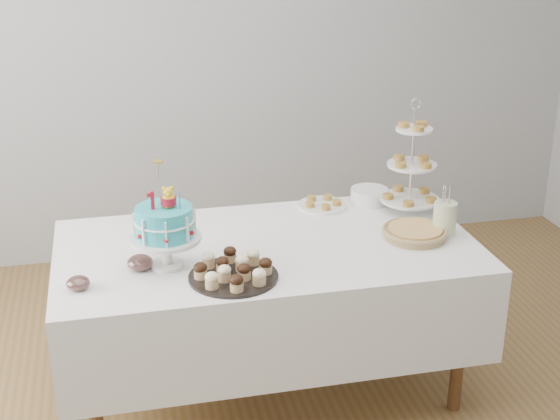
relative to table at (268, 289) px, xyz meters
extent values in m
cube|color=#95979A|center=(0.00, 1.70, 0.81)|extent=(5.00, 0.04, 2.70)
cube|color=silver|center=(0.00, 0.00, 0.00)|extent=(1.92, 1.02, 0.45)
cylinder|color=brown|center=(-0.82, -0.37, -0.21)|extent=(0.06, 0.06, 0.67)
cylinder|color=brown|center=(0.82, -0.37, -0.21)|extent=(0.06, 0.06, 0.67)
cylinder|color=brown|center=(-0.82, 0.37, -0.21)|extent=(0.06, 0.06, 0.67)
cylinder|color=brown|center=(0.82, 0.37, -0.21)|extent=(0.06, 0.06, 0.67)
cylinder|color=#2CB0BE|center=(-0.47, -0.13, 0.44)|extent=(0.24, 0.24, 0.13)
torus|color=white|center=(-0.47, -0.13, 0.44)|extent=(0.26, 0.26, 0.01)
cube|color=#A81121|center=(-0.51, -0.14, 0.54)|extent=(0.02, 0.02, 0.08)
cylinder|color=#3967F2|center=(-0.41, -0.16, 0.54)|extent=(0.01, 0.01, 0.08)
cylinder|color=silver|center=(-0.48, -0.10, 0.60)|extent=(0.00, 0.00, 0.19)
cylinder|color=yellow|center=(-0.48, -0.10, 0.70)|extent=(0.05, 0.05, 0.01)
cylinder|color=black|center=(-0.21, -0.30, 0.23)|extent=(0.38, 0.38, 0.01)
ellipsoid|color=black|center=(-0.28, -0.30, 0.29)|extent=(0.06, 0.06, 0.04)
ellipsoid|color=#F3EABC|center=(-0.14, -0.30, 0.29)|extent=(0.06, 0.06, 0.04)
cylinder|color=tan|center=(0.69, -0.08, 0.25)|extent=(0.29, 0.29, 0.04)
cylinder|color=#AB7742|center=(0.69, -0.08, 0.27)|extent=(0.26, 0.26, 0.02)
torus|color=tan|center=(0.69, -0.08, 0.26)|extent=(0.31, 0.31, 0.02)
cylinder|color=silver|center=(0.79, 0.24, 0.50)|extent=(0.02, 0.02, 0.54)
cylinder|color=white|center=(0.79, 0.24, 0.29)|extent=(0.30, 0.30, 0.01)
cylinder|color=white|center=(0.79, 0.24, 0.47)|extent=(0.25, 0.25, 0.01)
cylinder|color=white|center=(0.79, 0.24, 0.66)|extent=(0.18, 0.18, 0.01)
torus|color=silver|center=(0.79, 0.24, 0.78)|extent=(0.06, 0.01, 0.06)
cylinder|color=white|center=(0.63, 0.40, 0.27)|extent=(0.20, 0.20, 0.08)
cylinder|color=white|center=(0.38, 0.40, 0.23)|extent=(0.26, 0.26, 0.01)
ellipsoid|color=silver|center=(-0.84, -0.26, 0.26)|extent=(0.10, 0.10, 0.06)
cylinder|color=#5B1007|center=(-0.84, -0.26, 0.25)|extent=(0.07, 0.07, 0.03)
ellipsoid|color=silver|center=(-0.58, -0.13, 0.26)|extent=(0.11, 0.11, 0.07)
cylinder|color=#5B1007|center=(-0.58, -0.13, 0.25)|extent=(0.08, 0.08, 0.03)
cylinder|color=beige|center=(0.84, -0.07, 0.31)|extent=(0.11, 0.11, 0.16)
cylinder|color=beige|center=(0.90, -0.07, 0.32)|extent=(0.01, 0.01, 0.08)
camera|label=1|loc=(-0.67, -3.19, 1.71)|focal=50.00mm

